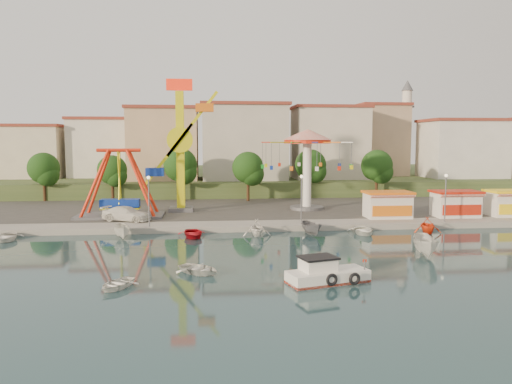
{
  "coord_description": "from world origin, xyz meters",
  "views": [
    {
      "loc": [
        -1.86,
        -39.01,
        9.42
      ],
      "look_at": [
        3.23,
        14.0,
        4.0
      ],
      "focal_mm": 35.0,
      "sensor_mm": 36.0,
      "label": 1
    }
  ],
  "objects": [
    {
      "name": "building_5",
      "position": [
        32.37,
        50.33,
        8.61
      ],
      "size": [
        12.77,
        10.96,
        11.21
      ],
      "primitive_type": "cube",
      "color": "tan",
      "rests_on": "hill_terrace"
    },
    {
      "name": "skiff",
      "position": [
        15.89,
        -0.25,
        0.89
      ],
      "size": [
        2.76,
        4.86,
        1.77
      ],
      "primitive_type": "imported",
      "rotation": [
        0.0,
        0.0,
        -0.24
      ],
      "color": "silver",
      "rests_on": "ground"
    },
    {
      "name": "tree_1",
      "position": [
        -16.0,
        36.24,
        5.2
      ],
      "size": [
        4.35,
        4.35,
        6.8
      ],
      "color": "#382314",
      "rests_on": "quay_deck"
    },
    {
      "name": "building_2",
      "position": [
        -8.19,
        51.96,
        8.62
      ],
      "size": [
        11.95,
        9.28,
        11.23
      ],
      "primitive_type": "cube",
      "color": "tan",
      "rests_on": "hill_terrace"
    },
    {
      "name": "tree_5",
      "position": [
        24.0,
        35.54,
        5.71
      ],
      "size": [
        4.83,
        4.83,
        7.54
      ],
      "color": "#382314",
      "rests_on": "quay_deck"
    },
    {
      "name": "building_1",
      "position": [
        -21.33,
        51.38,
        7.32
      ],
      "size": [
        12.33,
        9.01,
        8.63
      ],
      "primitive_type": "cube",
      "color": "silver",
      "rests_on": "hill_terrace"
    },
    {
      "name": "moored_boat_2",
      "position": [
        -10.26,
        9.8,
        0.71
      ],
      "size": [
        2.35,
        3.93,
        1.42
      ],
      "primitive_type": "imported",
      "rotation": [
        0.0,
        0.0,
        0.28
      ],
      "color": "silver",
      "rests_on": "ground"
    },
    {
      "name": "kamikaze_tower",
      "position": [
        -4.99,
        24.0,
        8.5
      ],
      "size": [
        6.45,
        3.1,
        16.5
      ],
      "color": "#59595E",
      "rests_on": "quay_deck"
    },
    {
      "name": "tree_3",
      "position": [
        4.0,
        34.36,
        5.55
      ],
      "size": [
        4.68,
        4.68,
        7.32
      ],
      "color": "#382314",
      "rests_on": "quay_deck"
    },
    {
      "name": "hill_terrace",
      "position": [
        0.0,
        67.0,
        1.5
      ],
      "size": [
        200.0,
        60.0,
        3.0
      ],
      "primitive_type": "cube",
      "color": "#384C26",
      "rests_on": "ground"
    },
    {
      "name": "moored_boat_5",
      "position": [
        8.46,
        9.8,
        0.7
      ],
      "size": [
        2.12,
        3.84,
        1.4
      ],
      "primitive_type": "imported",
      "rotation": [
        0.0,
        0.0,
        0.22
      ],
      "color": "slate",
      "rests_on": "ground"
    },
    {
      "name": "booth_mid",
      "position": [
        27.0,
        16.49,
        2.16
      ],
      "size": [
        5.4,
        3.78,
        3.08
      ],
      "color": "white",
      "rests_on": "quay_deck"
    },
    {
      "name": "tree_2",
      "position": [
        -6.0,
        35.81,
        5.92
      ],
      "size": [
        5.02,
        5.02,
        7.85
      ],
      "color": "#382314",
      "rests_on": "quay_deck"
    },
    {
      "name": "lamp_post_2",
      "position": [
        8.0,
        13.0,
        3.1
      ],
      "size": [
        0.14,
        0.14,
        5.0
      ],
      "primitive_type": "cylinder",
      "color": "#59595E",
      "rests_on": "quay_deck"
    },
    {
      "name": "minaret",
      "position": [
        36.0,
        54.0,
        12.55
      ],
      "size": [
        2.8,
        2.8,
        18.0
      ],
      "color": "silver",
      "rests_on": "hill_terrace"
    },
    {
      "name": "building_7",
      "position": [
        56.03,
        53.7,
        7.38
      ],
      "size": [
        11.59,
        10.93,
        8.76
      ],
      "primitive_type": "cube",
      "color": "beige",
      "rests_on": "hill_terrace"
    },
    {
      "name": "tree_0",
      "position": [
        -26.0,
        36.98,
        5.47
      ],
      "size": [
        4.6,
        4.6,
        7.19
      ],
      "color": "#382314",
      "rests_on": "quay_deck"
    },
    {
      "name": "lamp_post_1",
      "position": [
        -8.0,
        13.0,
        3.1
      ],
      "size": [
        0.14,
        0.14,
        5.0
      ],
      "primitive_type": "cylinder",
      "color": "#59595E",
      "rests_on": "quay_deck"
    },
    {
      "name": "pirate_ship_ride",
      "position": [
        -12.17,
        20.09,
        4.39
      ],
      "size": [
        10.0,
        5.0,
        8.0
      ],
      "color": "#59595E",
      "rests_on": "quay_deck"
    },
    {
      "name": "moored_boat_4",
      "position": [
        2.9,
        9.8,
        0.85
      ],
      "size": [
        2.99,
        3.4,
        1.7
      ],
      "primitive_type": "imported",
      "rotation": [
        0.0,
        0.0,
        0.06
      ],
      "color": "white",
      "rests_on": "ground"
    },
    {
      "name": "van",
      "position": [
        -10.93,
        16.96,
        1.4
      ],
      "size": [
        5.96,
        4.03,
        1.6
      ],
      "primitive_type": "imported",
      "rotation": [
        0.0,
        0.0,
        1.21
      ],
      "color": "silver",
      "rests_on": "quay_deck"
    },
    {
      "name": "moored_boat_7",
      "position": [
        20.59,
        9.8,
        0.84
      ],
      "size": [
        3.23,
        3.59,
        1.67
      ],
      "primitive_type": "imported",
      "rotation": [
        0.0,
        0.0,
        -0.17
      ],
      "color": "#F54115",
      "rests_on": "ground"
    },
    {
      "name": "wave_swinger",
      "position": [
        10.88,
        24.44,
        8.2
      ],
      "size": [
        11.6,
        11.6,
        10.4
      ],
      "color": "#59595E",
      "rests_on": "quay_deck"
    },
    {
      "name": "lamp_post_3",
      "position": [
        24.0,
        13.0,
        3.1
      ],
      "size": [
        0.14,
        0.14,
        5.0
      ],
      "primitive_type": "cylinder",
      "color": "#59595E",
      "rests_on": "quay_deck"
    },
    {
      "name": "tree_4",
      "position": [
        14.0,
        37.35,
        5.75
      ],
      "size": [
        4.86,
        4.86,
        7.6
      ],
      "color": "#382314",
      "rests_on": "quay_deck"
    },
    {
      "name": "cabin_motorboat",
      "position": [
        5.91,
        -6.98,
        0.51
      ],
      "size": [
        5.82,
        3.49,
        1.92
      ],
      "rotation": [
        0.0,
        0.0,
        0.28
      ],
      "color": "white",
      "rests_on": "ground"
    },
    {
      "name": "rowboat_b",
      "position": [
        -7.8,
        -7.03,
        0.3
      ],
      "size": [
        3.22,
        3.58,
        0.61
      ],
      "primitive_type": "imported",
      "rotation": [
        0.0,
        0.0,
        -0.48
      ],
      "color": "white",
      "rests_on": "ground"
    },
    {
      "name": "moored_boat_6",
      "position": [
        13.82,
        9.8,
        0.41
      ],
      "size": [
        3.09,
        4.15,
        0.83
      ],
      "primitive_type": "imported",
      "rotation": [
        0.0,
        0.0,
        -0.06
      ],
      "color": "white",
      "rests_on": "ground"
    },
    {
      "name": "rowboat_a",
      "position": [
        -2.58,
        -3.92,
        0.35
      ],
      "size": [
        4.12,
        4.05,
        0.7
      ],
      "primitive_type": "imported",
      "rotation": [
        0.0,
        0.0,
        0.84
      ],
      "color": "white",
      "rests_on": "ground"
    },
    {
      "name": "asphalt_pad",
      "position": [
        0.0,
        30.0,
        0.6
      ],
      "size": [
        90.0,
        28.0,
        0.01
      ],
      "primitive_type": "cube",
      "color": "#4C4944",
      "rests_on": "quay_deck"
    },
    {
      "name": "booth_left",
      "position": [
        18.78,
        16.49,
        2.16
      ],
      "size": [
        5.4,
        3.78,
        3.08
      ],
      "color": "white",
      "rests_on": "quay_deck"
    },
    {
      "name": "moored_boat_0",
      "position": [
        -21.04,
        9.8,
        0.38
      ],
      "size": [
        3.22,
        4.09,
        0.77
      ],
      "primitive_type": "imported",
      "rotation": [
        0.0,
        0.0,
        0.16
      ],
      "color": "silver",
      "rests_on": "ground"
    },
    {
      "name": "building_0",
      "position": [
        -33.37,
        46.06,
        8.93
      ],
      "size": [
        9.26,
        9.53,
        11.87
      ],
      "primitive_type": "cube",
      "color": "beige",
      "rests_on": "hill_terrace"
    },
    {
      "name": "building_6",
      "position": [
        44.15,
        48.77,
        9.18
      ],
      "size": [
        8.23,
        8.98,
        12.36
      ],
      "primitive_type": "cube",
      "color": "silver",
      "rests_on": "hill_terrace"
    },
    {
      "name": "ground",
      "position": [
        0.0,
        0.0,
        0.0
      ],
      "size": [
        200.0,
        200.0,
        0.0
      ],
      "primitive_type": "plane",
      "color": "#122833",
      "rests_on": "ground"
    },
    {
      "name": "building_4",
      "position": [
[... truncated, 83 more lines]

